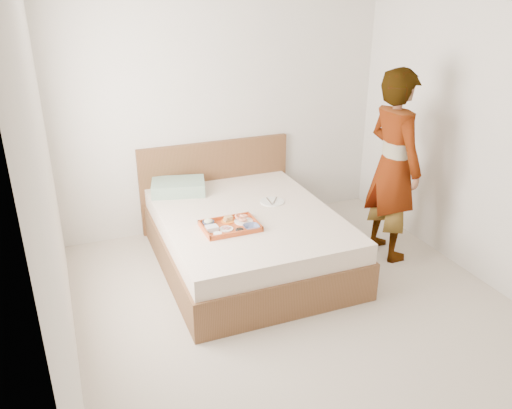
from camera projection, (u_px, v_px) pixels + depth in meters
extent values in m
cube|color=#BEB2A1|center=(306.00, 318.00, 4.17)|extent=(3.50, 4.00, 0.01)
cube|color=silver|center=(224.00, 107.00, 5.36)|extent=(3.50, 0.01, 2.60)
cube|color=silver|center=(50.00, 202.00, 3.06)|extent=(0.01, 4.00, 2.60)
cube|color=silver|center=(502.00, 140.00, 4.24)|extent=(0.01, 4.00, 2.60)
cube|color=brown|center=(247.00, 239.00, 4.87)|extent=(1.65, 2.00, 0.53)
cube|color=brown|center=(216.00, 184.00, 5.62)|extent=(1.65, 0.06, 0.95)
cube|color=#89AE90|center=(178.00, 187.00, 5.21)|extent=(0.60, 0.47, 0.13)
cube|color=#C4451B|center=(230.00, 226.00, 4.47)|extent=(0.49, 0.36, 0.04)
cylinder|color=white|center=(244.00, 221.00, 4.57)|extent=(0.17, 0.17, 0.01)
imported|color=#151F49|center=(251.00, 227.00, 4.43)|extent=(0.14, 0.14, 0.03)
cylinder|color=black|center=(240.00, 231.00, 4.37)|extent=(0.07, 0.07, 0.03)
cylinder|color=white|center=(226.00, 229.00, 4.42)|extent=(0.12, 0.12, 0.01)
cylinder|color=orange|center=(228.00, 221.00, 4.57)|extent=(0.12, 0.12, 0.01)
imported|color=#151F49|center=(208.00, 223.00, 4.50)|extent=(0.11, 0.11, 0.03)
cube|color=silver|center=(212.00, 228.00, 4.39)|extent=(0.10, 0.08, 0.04)
cylinder|color=white|center=(218.00, 234.00, 4.31)|extent=(0.07, 0.07, 0.02)
cylinder|color=white|center=(272.00, 202.00, 5.00)|extent=(0.31, 0.31, 0.01)
imported|color=silver|center=(393.00, 166.00, 4.83)|extent=(0.47, 0.69, 1.82)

